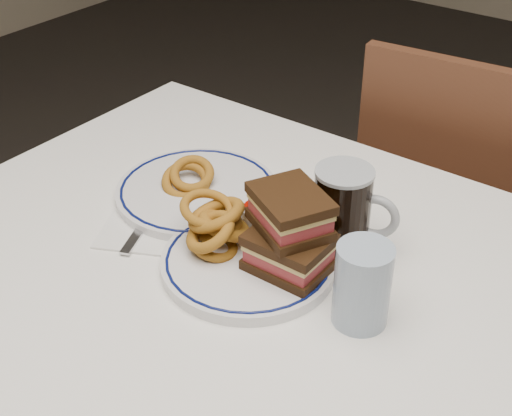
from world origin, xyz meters
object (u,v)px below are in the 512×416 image
Objects in this scene: chair_far at (457,216)px; beer_mug at (344,212)px; main_plate at (248,262)px; far_plate at (197,191)px; reuben_sandwich at (290,232)px.

beer_mug is at bearing -87.96° from chair_far.
beer_mug reaches higher than main_plate.
main_plate is 0.16m from beer_mug.
main_plate is 0.21m from far_plate.
beer_mug is (0.02, -0.58, 0.34)m from chair_far.
chair_far is 0.67m from beer_mug.
far_plate is (-0.24, 0.08, -0.06)m from reuben_sandwich.
chair_far is at bearing 84.36° from main_plate.
beer_mug is 0.28m from far_plate.
chair_far reaches higher than main_plate.
beer_mug reaches higher than reuben_sandwich.
chair_far reaches higher than reuben_sandwich.
reuben_sandwich is at bearing -91.13° from chair_far.
reuben_sandwich is at bearing -110.61° from beer_mug.
reuben_sandwich is (-0.01, -0.67, 0.34)m from chair_far.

